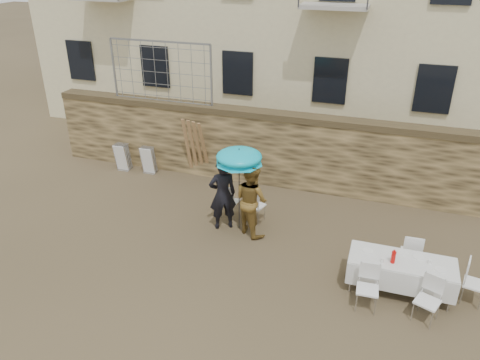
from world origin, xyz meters
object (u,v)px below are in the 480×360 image
(table_chair_front_left, at_px, (368,289))
(chair_stack_left, at_px, (125,155))
(table_chair_front_right, at_px, (428,301))
(woman_dress, at_px, (251,200))
(chair_stack_right, at_px, (150,159))
(couple_chair_left, at_px, (230,200))
(banquet_table, at_px, (403,262))
(table_chair_back, at_px, (411,252))
(couple_chair_right, at_px, (256,205))
(table_chair_side, at_px, (475,283))
(soda_bottle, at_px, (393,257))
(man_suit, at_px, (223,194))
(umbrella, at_px, (239,159))

(table_chair_front_left, distance_m, chair_stack_left, 9.00)
(table_chair_front_left, height_order, table_chair_front_right, same)
(woman_dress, xyz_separation_m, chair_stack_right, (-4.06, 2.32, -0.46))
(couple_chair_left, bearing_deg, banquet_table, 164.30)
(table_chair_back, bearing_deg, couple_chair_right, -15.60)
(table_chair_back, bearing_deg, table_chair_side, 147.84)
(couple_chair_left, relative_size, table_chair_front_left, 1.00)
(couple_chair_left, xyz_separation_m, soda_bottle, (4.12, -1.88, 0.43))
(table_chair_front_right, height_order, chair_stack_right, table_chair_front_right)
(man_suit, bearing_deg, table_chair_front_right, 126.31)
(man_suit, relative_size, table_chair_front_left, 1.96)
(couple_chair_left, bearing_deg, chair_stack_right, -22.03)
(umbrella, bearing_deg, banquet_table, -18.10)
(couple_chair_left, distance_m, soda_bottle, 4.55)
(woman_dress, height_order, table_chair_front_left, woman_dress)
(table_chair_front_left, bearing_deg, table_chair_back, 60.04)
(table_chair_front_right, relative_size, table_chair_side, 1.00)
(woman_dress, relative_size, soda_bottle, 7.10)
(table_chair_front_left, relative_size, chair_stack_right, 1.04)
(chair_stack_left, bearing_deg, couple_chair_left, -22.83)
(man_suit, bearing_deg, table_chair_back, 143.32)
(man_suit, xyz_separation_m, woman_dress, (0.75, 0.00, -0.02))
(man_suit, bearing_deg, banquet_table, 132.85)
(couple_chair_left, relative_size, table_chair_front_right, 1.00)
(woman_dress, relative_size, banquet_table, 0.88)
(woman_dress, distance_m, soda_bottle, 3.62)
(banquet_table, xyz_separation_m, chair_stack_right, (-7.63, 3.50, -0.27))
(couple_chair_right, height_order, table_chair_front_left, same)
(couple_chair_right, xyz_separation_m, table_chair_back, (3.82, -0.93, 0.00))
(table_chair_front_left, distance_m, chair_stack_right, 8.22)
(woman_dress, height_order, couple_chair_right, woman_dress)
(umbrella, xyz_separation_m, table_chair_front_left, (3.32, -2.03, -1.43))
(soda_bottle, distance_m, chair_stack_right, 8.30)
(couple_chair_left, xyz_separation_m, chair_stack_left, (-4.21, 1.77, -0.02))
(couple_chair_left, distance_m, banquet_table, 4.66)
(man_suit, xyz_separation_m, umbrella, (0.40, 0.10, 0.97))
(table_chair_front_right, bearing_deg, table_chair_side, 65.25)
(man_suit, height_order, table_chair_front_right, man_suit)
(woman_dress, distance_m, table_chair_side, 5.11)
(table_chair_front_left, height_order, table_chair_side, same)
(banquet_table, bearing_deg, couple_chair_right, 154.44)
(couple_chair_left, xyz_separation_m, table_chair_front_right, (4.82, -2.48, 0.00))
(chair_stack_left, bearing_deg, chair_stack_right, 0.00)
(banquet_table, bearing_deg, table_chair_front_right, -56.31)
(table_chair_front_left, relative_size, table_chair_side, 1.00)
(woman_dress, height_order, soda_bottle, woman_dress)
(chair_stack_right, bearing_deg, man_suit, -35.04)
(soda_bottle, bearing_deg, banquet_table, 36.87)
(couple_chair_left, bearing_deg, soda_bottle, 161.59)
(banquet_table, height_order, table_chair_front_right, table_chair_front_right)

